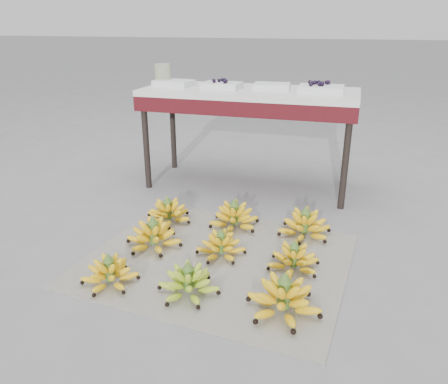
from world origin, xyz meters
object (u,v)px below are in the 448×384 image
(bunch_mid_right, at_px, (294,259))
(tray_right, at_px, (272,86))
(bunch_mid_center, at_px, (221,246))
(bunch_back_right, at_px, (305,226))
(bunch_back_left, at_px, (168,213))
(glass_jar, at_px, (163,74))
(bunch_mid_left, at_px, (154,236))
(newspaper_mat, at_px, (217,259))
(bunch_front_center, at_px, (188,283))
(tray_far_left, at_px, (174,83))
(tray_left, at_px, (222,85))
(bunch_front_right, at_px, (284,299))
(vendor_table, at_px, (249,101))
(bunch_back_center, at_px, (234,217))
(bunch_front_left, at_px, (110,273))
(tray_far_right, at_px, (321,89))

(bunch_mid_right, distance_m, tray_right, 1.33)
(bunch_mid_center, bearing_deg, bunch_back_right, 35.32)
(bunch_mid_right, relative_size, tray_right, 1.15)
(bunch_back_left, height_order, glass_jar, glass_jar)
(bunch_mid_left, distance_m, glass_jar, 1.34)
(newspaper_mat, height_order, bunch_front_center, bunch_front_center)
(tray_far_left, bearing_deg, bunch_mid_left, -74.38)
(bunch_front_center, relative_size, bunch_back_right, 0.94)
(bunch_back_left, relative_size, tray_left, 1.39)
(bunch_front_right, height_order, tray_right, tray_right)
(bunch_front_center, relative_size, tray_far_left, 1.23)
(bunch_front_center, distance_m, vendor_table, 1.51)
(bunch_back_right, xyz_separation_m, vendor_table, (-0.49, 0.70, 0.54))
(newspaper_mat, distance_m, glass_jar, 1.53)
(bunch_mid_right, relative_size, vendor_table, 0.20)
(bunch_mid_center, distance_m, bunch_mid_right, 0.37)
(bunch_mid_center, relative_size, bunch_back_right, 0.77)
(bunch_mid_center, height_order, bunch_back_center, bunch_back_center)
(bunch_back_right, relative_size, vendor_table, 0.25)
(glass_jar, bearing_deg, bunch_front_left, -76.53)
(bunch_front_center, distance_m, bunch_mid_right, 0.53)
(tray_right, bearing_deg, bunch_mid_left, -109.72)
(vendor_table, relative_size, tray_left, 5.56)
(bunch_mid_center, distance_m, bunch_back_left, 0.51)
(newspaper_mat, relative_size, bunch_mid_left, 3.87)
(bunch_mid_left, distance_m, tray_far_left, 1.25)
(bunch_front_center, bearing_deg, bunch_back_left, 137.51)
(bunch_mid_center, bearing_deg, tray_far_left, 115.83)
(tray_right, bearing_deg, bunch_front_right, -76.50)
(bunch_front_right, relative_size, bunch_back_left, 1.13)
(tray_far_left, bearing_deg, bunch_back_left, -71.88)
(tray_far_right, bearing_deg, bunch_front_center, -105.99)
(bunch_back_left, bearing_deg, tray_far_left, 132.24)
(bunch_back_center, bearing_deg, bunch_mid_center, -110.74)
(bunch_front_center, relative_size, tray_far_right, 1.19)
(bunch_back_center, height_order, bunch_back_right, bunch_back_right)
(bunch_mid_right, height_order, glass_jar, glass_jar)
(newspaper_mat, height_order, bunch_mid_center, bunch_mid_center)
(tray_far_left, xyz_separation_m, tray_right, (0.68, 0.05, -0.00))
(vendor_table, bearing_deg, bunch_front_right, -70.79)
(bunch_front_right, xyz_separation_m, tray_right, (-0.35, 1.45, 0.64))
(bunch_mid_center, height_order, bunch_back_right, bunch_back_right)
(bunch_front_center, height_order, vendor_table, vendor_table)
(tray_far_right, xyz_separation_m, glass_jar, (-1.11, 0.05, 0.05))
(bunch_mid_left, relative_size, bunch_back_center, 0.85)
(bunch_mid_left, xyz_separation_m, bunch_back_center, (0.34, 0.35, -0.00))
(bunch_back_center, bearing_deg, tray_far_left, 107.85)
(bunch_front_center, height_order, bunch_back_right, bunch_back_right)
(newspaper_mat, relative_size, bunch_front_center, 3.74)
(newspaper_mat, xyz_separation_m, bunch_mid_right, (0.38, 0.01, 0.06))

